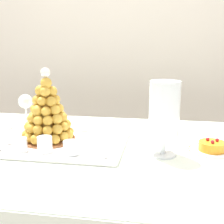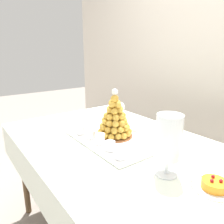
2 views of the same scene
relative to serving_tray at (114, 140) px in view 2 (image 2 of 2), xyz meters
The scene contains 12 objects.
buffet_table 0.15m from the serving_tray, ahead, with size 1.73×0.99×0.77m.
serving_tray is the anchor object (origin of this frame).
croquembouche 0.13m from the serving_tray, 140.00° to the left, with size 0.23×0.23×0.30m.
dessert_cup_left 0.24m from the serving_tray, 149.80° to the right, with size 0.06×0.06×0.05m.
dessert_cup_mid_left 0.15m from the serving_tray, 131.96° to the right, with size 0.06×0.06×0.05m.
dessert_cup_centre 0.11m from the serving_tray, 90.65° to the right, with size 0.06×0.06×0.06m.
dessert_cup_mid_right 0.15m from the serving_tray, 46.15° to the right, with size 0.06×0.06×0.05m.
dessert_cup_right 0.24m from the serving_tray, 30.23° to the right, with size 0.06×0.06×0.05m.
creme_brulee_ramekin 0.17m from the serving_tray, behind, with size 0.10×0.10×0.02m.
macaron_goblet 0.47m from the serving_tray, ahead, with size 0.11×0.11×0.28m.
fruit_tart_plate 0.62m from the serving_tray, ahead, with size 0.18×0.18×0.05m.
wine_glass 0.34m from the serving_tray, 134.94° to the left, with size 0.07×0.07×0.17m.
Camera 2 is at (0.85, -0.74, 1.30)m, focal length 34.74 mm.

